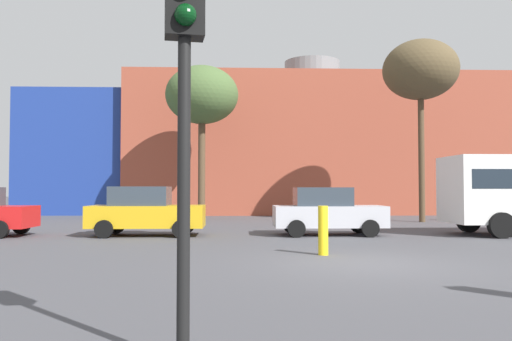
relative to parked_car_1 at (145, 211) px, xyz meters
name	(u,v)px	position (x,y,z in m)	size (l,w,h in m)	color
ground_plane	(367,263)	(5.89, -6.71, -0.83)	(200.00, 200.00, 0.00)	#47474C
building_backdrop	(312,152)	(8.60, 19.43, 3.48)	(38.23, 13.01, 10.88)	#9E4733
parked_car_1	(145,211)	(0.00, 0.00, 0.00)	(3.86, 1.90, 1.67)	gold
parked_car_2	(327,211)	(6.23, 0.00, -0.01)	(3.80, 1.87, 1.64)	silver
traffic_light_near_left	(185,51)	(2.62, -12.96, 2.02)	(0.39, 0.39, 3.88)	black
bare_tree_0	(202,96)	(1.27, 9.30, 5.65)	(3.83, 3.83, 8.08)	brown
bare_tree_1	(420,71)	(12.07, 6.90, 6.52)	(3.64, 3.64, 8.87)	brown
bollard_yellow_0	(323,230)	(5.19, -5.32, -0.24)	(0.24, 0.24, 1.18)	yellow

